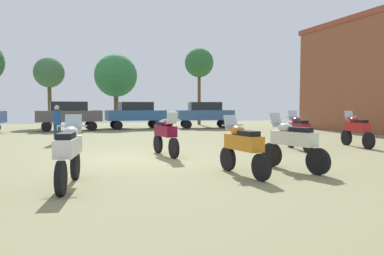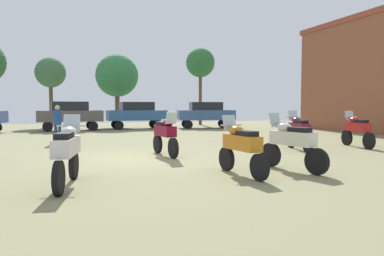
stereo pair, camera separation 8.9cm
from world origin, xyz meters
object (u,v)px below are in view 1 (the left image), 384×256
at_px(motorcycle_4, 166,134).
at_px(person_3, 57,121).
at_px(motorcycle_9, 293,142).
at_px(car_1, 69,114).
at_px(motorcycle_3, 69,151).
at_px(car_2, 205,113).
at_px(tree_5, 49,73).
at_px(motorcycle_8, 243,146).
at_px(motorcycle_7, 299,131).
at_px(car_4, 136,113).
at_px(tree_3, 199,64).
at_px(tree_2, 116,76).
at_px(motorcycle_2, 357,129).

height_order(motorcycle_4, person_3, person_3).
distance_m(motorcycle_9, car_1, 19.18).
xyz_separation_m(motorcycle_3, person_3, (-0.27, 9.66, 0.27)).
distance_m(car_2, tree_5, 13.39).
xyz_separation_m(motorcycle_4, car_2, (7.17, 14.20, 0.43)).
relative_size(motorcycle_8, car_2, 0.46).
xyz_separation_m(motorcycle_7, motorcycle_8, (-4.47, -3.87, -0.03)).
distance_m(car_4, tree_3, 8.96).
xyz_separation_m(motorcycle_4, motorcycle_7, (5.26, -0.16, 0.01)).
bearing_deg(tree_2, motorcycle_9, -86.89).
height_order(motorcycle_2, motorcycle_9, motorcycle_9).
distance_m(motorcycle_8, car_1, 18.99).
height_order(motorcycle_3, car_2, car_2).
bearing_deg(motorcycle_9, motorcycle_7, 37.71).
height_order(car_4, tree_5, tree_5).
relative_size(motorcycle_2, tree_3, 0.30).
bearing_deg(motorcycle_7, motorcycle_2, 13.49).
distance_m(motorcycle_3, motorcycle_4, 5.05).
bearing_deg(person_3, motorcycle_2, 160.62).
bearing_deg(motorcycle_9, motorcycle_2, 18.78).
bearing_deg(motorcycle_3, person_3, 103.21).
bearing_deg(car_2, motorcycle_4, 163.69).
height_order(car_2, person_3, car_2).
xyz_separation_m(car_1, tree_2, (3.87, 4.38, 3.04)).
relative_size(car_2, car_4, 1.04).
height_order(motorcycle_4, tree_3, tree_3).
bearing_deg(tree_3, tree_2, -178.09).
xyz_separation_m(motorcycle_4, motorcycle_8, (0.80, -4.03, -0.02)).
bearing_deg(motorcycle_3, motorcycle_4, 62.16).
xyz_separation_m(person_3, tree_5, (-0.62, 14.90, 3.41)).
height_order(car_1, tree_3, tree_3).
distance_m(motorcycle_7, tree_2, 19.90).
distance_m(car_2, person_3, 13.59).
relative_size(car_1, car_2, 0.96).
xyz_separation_m(motorcycle_8, car_1, (-3.55, 18.65, 0.46)).
xyz_separation_m(motorcycle_3, motorcycle_4, (3.21, 3.90, -0.00)).
xyz_separation_m(motorcycle_9, car_1, (-5.11, 18.48, 0.43)).
relative_size(motorcycle_9, tree_3, 0.31).
height_order(motorcycle_8, car_1, car_1).
height_order(motorcycle_9, person_3, person_3).
bearing_deg(car_4, motorcycle_7, -169.96).
xyz_separation_m(motorcycle_9, tree_3, (6.30, 23.11, 4.82)).
distance_m(motorcycle_2, car_1, 18.33).
xyz_separation_m(person_3, tree_3, (12.13, 13.49, 4.55)).
distance_m(motorcycle_8, tree_2, 23.29).
bearing_deg(car_4, tree_3, -60.46).
relative_size(car_1, tree_5, 0.77).
xyz_separation_m(car_1, car_2, (9.92, -0.42, 0.00)).
height_order(motorcycle_3, motorcycle_4, motorcycle_4).
height_order(motorcycle_9, car_4, car_4).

